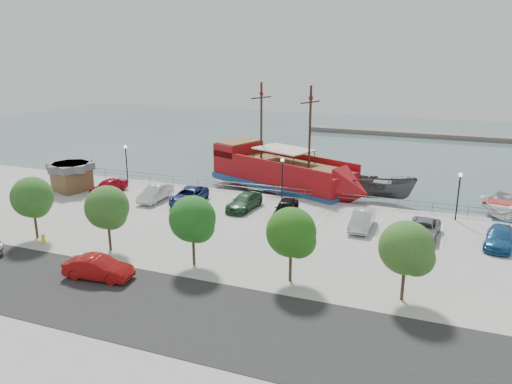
% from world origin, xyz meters
% --- Properties ---
extents(ground, '(160.00, 160.00, 0.00)m').
position_xyz_m(ground, '(0.00, 0.00, -1.00)').
color(ground, '#395254').
extents(land_slab, '(100.00, 58.00, 1.20)m').
position_xyz_m(land_slab, '(0.00, -21.00, -0.60)').
color(land_slab, '#9D9B96').
rests_on(land_slab, ground).
extents(street, '(100.00, 8.00, 0.04)m').
position_xyz_m(street, '(0.00, -16.00, 0.01)').
color(street, black).
rests_on(street, land_slab).
extents(sidewalk, '(100.00, 4.00, 0.05)m').
position_xyz_m(sidewalk, '(0.00, -10.00, 0.01)').
color(sidewalk, '#A29E8D').
rests_on(sidewalk, land_slab).
extents(seawall_railing, '(50.00, 0.06, 1.00)m').
position_xyz_m(seawall_railing, '(0.00, 7.80, 0.53)').
color(seawall_railing, slate).
rests_on(seawall_railing, land_slab).
extents(far_shore, '(40.00, 3.00, 0.80)m').
position_xyz_m(far_shore, '(10.00, 55.00, -0.60)').
color(far_shore, '#666054').
rests_on(far_shore, ground).
extents(pirate_ship, '(19.87, 12.17, 12.39)m').
position_xyz_m(pirate_ship, '(-0.65, 11.94, 1.08)').
color(pirate_ship, '#9E0E14').
rests_on(pirate_ship, ground).
extents(patrol_boat, '(7.07, 2.96, 2.69)m').
position_xyz_m(patrol_boat, '(8.86, 12.51, 0.34)').
color(patrol_boat, '#464748').
rests_on(patrol_boat, ground).
extents(speedboat, '(7.05, 8.83, 1.64)m').
position_xyz_m(speedboat, '(20.54, 12.87, -0.18)').
color(speedboat, white).
rests_on(speedboat, ground).
extents(dock_west, '(6.60, 2.77, 0.37)m').
position_xyz_m(dock_west, '(-15.46, 9.20, -0.82)').
color(dock_west, gray).
rests_on(dock_west, ground).
extents(dock_mid, '(7.45, 2.27, 0.42)m').
position_xyz_m(dock_mid, '(7.97, 9.20, -0.79)').
color(dock_mid, gray).
rests_on(dock_mid, ground).
extents(dock_east, '(7.33, 2.95, 0.41)m').
position_xyz_m(dock_east, '(15.33, 9.20, -0.80)').
color(dock_east, gray).
rests_on(dock_east, ground).
extents(shed, '(4.59, 4.59, 2.96)m').
position_xyz_m(shed, '(-21.72, 1.98, 1.57)').
color(shed, brown).
rests_on(shed, land_slab).
extents(street_sedan, '(4.69, 2.05, 1.50)m').
position_xyz_m(street_sedan, '(-5.82, -14.13, 0.75)').
color(street_sedan, '#A01110').
rests_on(street_sedan, street).
extents(fire_hydrant, '(0.28, 0.28, 0.80)m').
position_xyz_m(fire_hydrant, '(-13.60, -10.80, 0.43)').
color(fire_hydrant, yellow).
rests_on(fire_hydrant, sidewalk).
extents(lamp_post_left, '(0.36, 0.36, 4.28)m').
position_xyz_m(lamp_post_left, '(-18.00, 6.50, 2.94)').
color(lamp_post_left, black).
rests_on(lamp_post_left, land_slab).
extents(lamp_post_mid, '(0.36, 0.36, 4.28)m').
position_xyz_m(lamp_post_mid, '(0.00, 6.50, 2.94)').
color(lamp_post_mid, black).
rests_on(lamp_post_mid, land_slab).
extents(lamp_post_right, '(0.36, 0.36, 4.28)m').
position_xyz_m(lamp_post_right, '(16.00, 6.50, 2.94)').
color(lamp_post_right, black).
rests_on(lamp_post_right, land_slab).
extents(tree_b, '(3.30, 3.20, 5.00)m').
position_xyz_m(tree_b, '(-14.85, -10.07, 3.30)').
color(tree_b, '#473321').
rests_on(tree_b, sidewalk).
extents(tree_c, '(3.30, 3.20, 5.00)m').
position_xyz_m(tree_c, '(-7.85, -10.07, 3.30)').
color(tree_c, '#473321').
rests_on(tree_c, sidewalk).
extents(tree_d, '(3.30, 3.20, 5.00)m').
position_xyz_m(tree_d, '(-0.85, -10.07, 3.30)').
color(tree_d, '#473321').
rests_on(tree_d, sidewalk).
extents(tree_e, '(3.30, 3.20, 5.00)m').
position_xyz_m(tree_e, '(6.15, -10.07, 3.30)').
color(tree_e, '#473321').
rests_on(tree_e, sidewalk).
extents(tree_f, '(3.30, 3.20, 5.00)m').
position_xyz_m(tree_f, '(13.15, -10.07, 3.30)').
color(tree_f, '#473321').
rests_on(tree_f, sidewalk).
extents(parked_car_a, '(2.39, 4.53, 1.47)m').
position_xyz_m(parked_car_a, '(-17.61, 2.60, 0.73)').
color(parked_car_a, '#B00D1E').
rests_on(parked_car_a, land_slab).
extents(parked_car_b, '(1.66, 4.62, 1.52)m').
position_xyz_m(parked_car_b, '(-11.61, 2.03, 0.76)').
color(parked_car_b, silver).
rests_on(parked_car_b, land_slab).
extents(parked_car_c, '(3.19, 5.73, 1.52)m').
position_xyz_m(parked_car_c, '(-8.06, 2.33, 0.76)').
color(parked_car_c, navy).
rests_on(parked_car_c, land_slab).
extents(parked_car_d, '(2.44, 5.03, 1.41)m').
position_xyz_m(parked_car_d, '(-2.43, 2.72, 0.71)').
color(parked_car_d, '#275031').
rests_on(parked_car_d, land_slab).
extents(parked_car_e, '(2.37, 4.75, 1.56)m').
position_xyz_m(parked_car_e, '(1.87, 1.99, 0.78)').
color(parked_car_e, black).
rests_on(parked_car_e, land_slab).
extents(parked_car_f, '(1.62, 4.57, 1.50)m').
position_xyz_m(parked_car_f, '(8.69, 1.44, 0.75)').
color(parked_car_f, silver).
rests_on(parked_car_f, land_slab).
extents(parked_car_g, '(2.67, 5.09, 1.37)m').
position_xyz_m(parked_car_g, '(13.57, 1.23, 0.68)').
color(parked_car_g, slate).
rests_on(parked_car_g, land_slab).
extents(parked_car_h, '(2.63, 5.03, 1.39)m').
position_xyz_m(parked_car_h, '(19.08, 1.38, 0.70)').
color(parked_car_h, '#1E5890').
rests_on(parked_car_h, land_slab).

